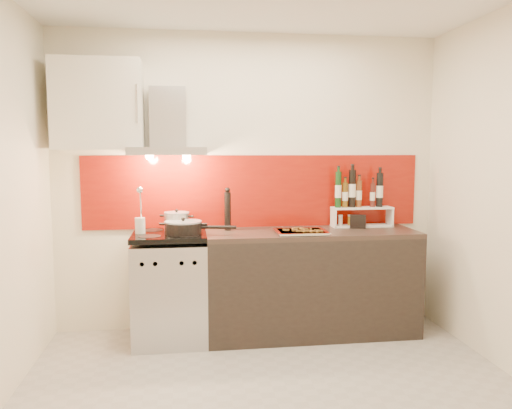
{
  "coord_description": "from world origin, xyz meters",
  "views": [
    {
      "loc": [
        -0.54,
        -3.01,
        1.59
      ],
      "look_at": [
        0.0,
        0.95,
        1.15
      ],
      "focal_mm": 35.0,
      "sensor_mm": 36.0,
      "label": 1
    }
  ],
  "objects": [
    {
      "name": "back_wall",
      "position": [
        0.0,
        1.4,
        1.3
      ],
      "size": [
        3.4,
        0.02,
        2.6
      ],
      "primitive_type": "cube",
      "color": "silver",
      "rests_on": "ground"
    },
    {
      "name": "pepper_mill",
      "position": [
        -0.21,
        1.23,
        1.08
      ],
      "size": [
        0.06,
        0.06,
        0.37
      ],
      "color": "black",
      "rests_on": "counter"
    },
    {
      "name": "utensil_jar",
      "position": [
        -0.93,
        1.1,
        1.02
      ],
      "size": [
        0.08,
        0.13,
        0.4
      ],
      "color": "silver",
      "rests_on": "range_stove"
    },
    {
      "name": "counter",
      "position": [
        0.5,
        1.1,
        0.45
      ],
      "size": [
        1.8,
        0.6,
        0.9
      ],
      "color": "black",
      "rests_on": "ground"
    },
    {
      "name": "range_hood",
      "position": [
        -0.7,
        1.24,
        1.74
      ],
      "size": [
        0.62,
        0.5,
        0.61
      ],
      "color": "#B7B7BA",
      "rests_on": "back_wall"
    },
    {
      "name": "range_stove",
      "position": [
        -0.7,
        1.1,
        0.44
      ],
      "size": [
        0.6,
        0.6,
        0.91
      ],
      "color": "#B7B7BA",
      "rests_on": "ground"
    },
    {
      "name": "caddy_box",
      "position": [
        0.94,
        1.18,
        0.96
      ],
      "size": [
        0.15,
        0.1,
        0.12
      ],
      "primitive_type": "cube",
      "rotation": [
        0.0,
        0.0,
        -0.36
      ],
      "color": "black",
      "rests_on": "counter"
    },
    {
      "name": "stock_pot",
      "position": [
        -0.64,
        1.2,
        0.99
      ],
      "size": [
        0.21,
        0.21,
        0.18
      ],
      "color": "#B7B7BA",
      "rests_on": "range_stove"
    },
    {
      "name": "baking_tray",
      "position": [
        0.38,
        0.98,
        0.92
      ],
      "size": [
        0.43,
        0.33,
        0.03
      ],
      "color": "silver",
      "rests_on": "counter"
    },
    {
      "name": "saute_pan",
      "position": [
        -0.58,
        1.03,
        0.96
      ],
      "size": [
        0.58,
        0.3,
        0.14
      ],
      "color": "black",
      "rests_on": "range_stove"
    },
    {
      "name": "upper_cabinet",
      "position": [
        -1.25,
        1.22,
        1.95
      ],
      "size": [
        0.7,
        0.35,
        0.72
      ],
      "primitive_type": "cube",
      "color": "beige",
      "rests_on": "back_wall"
    },
    {
      "name": "backsplash",
      "position": [
        0.05,
        1.39,
        1.22
      ],
      "size": [
        3.0,
        0.02,
        0.64
      ],
      "primitive_type": "cube",
      "color": "maroon",
      "rests_on": "back_wall"
    },
    {
      "name": "floor",
      "position": [
        0.0,
        0.0,
        0.0
      ],
      "size": [
        3.4,
        3.4,
        0.0
      ],
      "primitive_type": "plane",
      "color": "#9E9991",
      "rests_on": "ground"
    },
    {
      "name": "step_shelf",
      "position": [
        0.97,
        1.27,
        1.13
      ],
      "size": [
        0.55,
        0.15,
        0.51
      ],
      "color": "white",
      "rests_on": "counter"
    }
  ]
}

